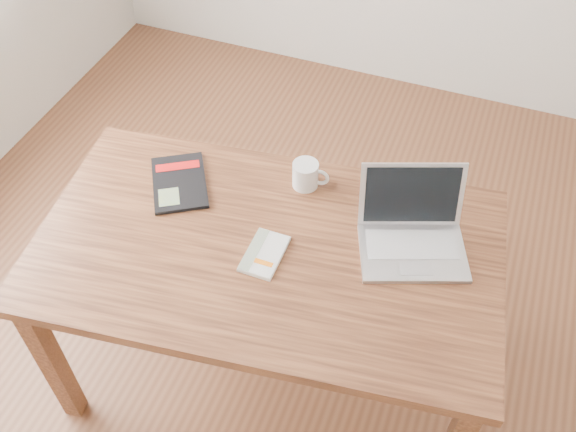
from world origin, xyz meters
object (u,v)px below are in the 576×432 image
(black_guidebook, at_px, (179,182))
(coffee_mug, at_px, (306,174))
(desk, at_px, (267,263))
(laptop, at_px, (412,232))
(white_guidebook, at_px, (264,254))

(black_guidebook, height_order, coffee_mug, coffee_mug)
(desk, height_order, coffee_mug, coffee_mug)
(black_guidebook, height_order, laptop, laptop)
(desk, height_order, white_guidebook, white_guidebook)
(white_guidebook, height_order, black_guidebook, white_guidebook)
(white_guidebook, xyz_separation_m, coffee_mug, (0.02, 0.34, 0.04))
(black_guidebook, distance_m, coffee_mug, 0.44)
(black_guidebook, bearing_deg, laptop, -29.35)
(white_guidebook, bearing_deg, laptop, 27.89)
(black_guidebook, bearing_deg, desk, -52.62)
(coffee_mug, bearing_deg, white_guidebook, -98.20)
(black_guidebook, relative_size, laptop, 0.79)
(black_guidebook, distance_m, laptop, 0.82)
(laptop, distance_m, coffee_mug, 0.42)
(desk, height_order, laptop, laptop)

